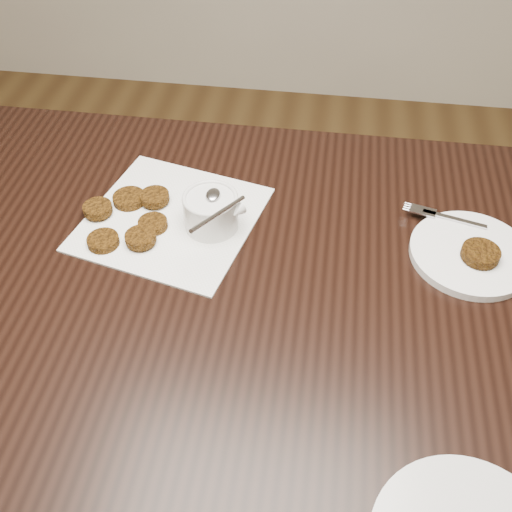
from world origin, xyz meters
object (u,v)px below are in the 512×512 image
at_px(napkin, 171,219).
at_px(table, 223,404).
at_px(sauce_ramekin, 210,197).
at_px(plate_with_patty, 472,251).

bearing_deg(napkin, table, -52.84).
distance_m(table, napkin, 0.41).
xyz_separation_m(table, sauce_ramekin, (-0.03, 0.13, 0.44)).
bearing_deg(plate_with_patty, sauce_ramekin, 178.53).
xyz_separation_m(sauce_ramekin, plate_with_patty, (0.44, -0.01, -0.05)).
relative_size(table, plate_with_patty, 6.96).
distance_m(napkin, plate_with_patty, 0.51).
bearing_deg(plate_with_patty, napkin, 177.78).
distance_m(sauce_ramekin, plate_with_patty, 0.44).
height_order(table, napkin, napkin).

